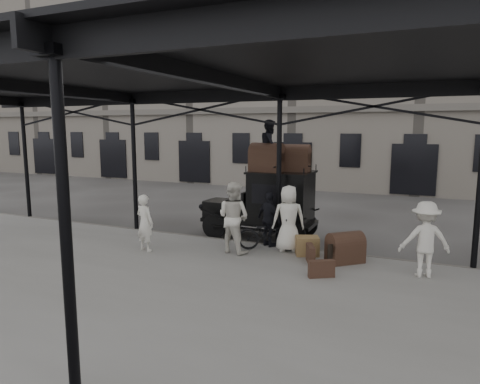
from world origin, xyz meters
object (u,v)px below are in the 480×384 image
Objects in this scene: porter_official at (269,219)px; bicycle at (269,234)px; porter_left at (145,223)px; steamer_trunk_roof_near at (267,160)px; taxi at (272,202)px; steamer_trunk_platform at (345,250)px.

porter_official is 0.51m from bicycle.
porter_left is 1.58× the size of steamer_trunk_roof_near.
steamer_trunk_platform is at bearing -36.20° from taxi.
bicycle is 1.76× the size of steamer_trunk_roof_near.
porter_left is 5.38m from steamer_trunk_platform.
porter_official is at bearing -59.84° from steamer_trunk_roof_near.
porter_official reaches higher than steamer_trunk_platform.
taxi is 2.32× the size of porter_left.
taxi is at bearing -0.24° from bicycle.
porter_official is 2.00m from steamer_trunk_roof_near.
taxi reaches higher than porter_official.
taxi is 4.13× the size of steamer_trunk_platform.
steamer_trunk_roof_near is (-0.49, 1.09, 1.61)m from porter_official.
steamer_trunk_roof_near reaches higher than porter_official.
porter_official reaches higher than bicycle.
bicycle is at bearing -72.39° from taxi.
bicycle is 1.99× the size of steamer_trunk_platform.
porter_left reaches higher than steamer_trunk_platform.
steamer_trunk_roof_near is at bearing 5.25° from bicycle.
porter_left reaches higher than bicycle.
steamer_trunk_roof_near reaches higher than porter_left.
porter_left is at bearing 61.26° from porter_official.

